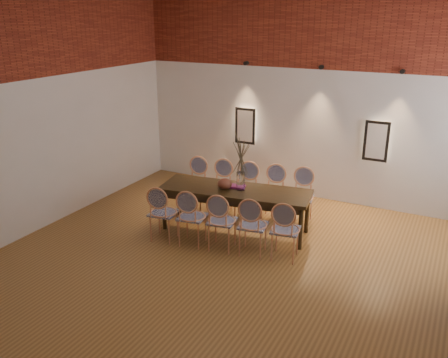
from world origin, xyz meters
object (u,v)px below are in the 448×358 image
at_px(chair_near_b, 192,217).
at_px(chair_far_a, 195,185).
at_px(chair_far_b, 220,188).
at_px(chair_far_c, 246,191).
at_px(dining_table, 235,210).
at_px(vase, 241,181).
at_px(chair_near_d, 253,225).
at_px(chair_near_c, 222,221).
at_px(chair_far_e, 301,197).
at_px(chair_near_a, 164,213).
at_px(chair_near_e, 285,230).
at_px(bowl, 225,184).
at_px(chair_far_d, 273,194).
at_px(book, 237,187).

xyz_separation_m(chair_near_b, chair_far_a, (-0.70, 1.26, 0.00)).
relative_size(chair_far_b, chair_far_c, 1.00).
bearing_deg(chair_far_b, dining_table, 126.11).
bearing_deg(chair_far_a, vase, 147.90).
xyz_separation_m(chair_near_b, chair_near_d, (0.98, 0.15, 0.00)).
relative_size(chair_near_c, chair_far_e, 1.00).
xyz_separation_m(chair_near_a, chair_near_e, (1.95, 0.31, 0.00)).
relative_size(chair_near_a, chair_near_e, 1.00).
bearing_deg(bowl, chair_near_b, -108.77).
height_order(chair_near_a, chair_far_b, same).
bearing_deg(dining_table, chair_near_a, -145.58).
bearing_deg(chair_near_e, chair_near_b, 180.00).
xyz_separation_m(chair_far_c, chair_far_e, (0.98, 0.15, 0.00)).
bearing_deg(chair_near_d, chair_far_a, 137.58).
bearing_deg(chair_far_a, chair_far_c, 180.00).
bearing_deg(vase, bowl, -160.04).
xyz_separation_m(chair_near_a, chair_far_d, (1.25, 1.57, 0.00)).
xyz_separation_m(chair_near_c, chair_far_a, (-1.19, 1.18, 0.00)).
relative_size(chair_near_d, chair_near_e, 1.00).
bearing_deg(chair_far_d, bowl, 47.82).
relative_size(dining_table, chair_far_a, 2.63).
relative_size(chair_near_d, chair_far_e, 1.00).
height_order(chair_near_d, chair_far_d, same).
bearing_deg(chair_far_a, chair_near_d, 137.58).
bearing_deg(chair_near_c, chair_near_b, 180.00).
height_order(dining_table, chair_near_d, chair_near_d).
bearing_deg(chair_near_d, vase, 120.73).
bearing_deg(chair_far_e, chair_far_b, 0.00).
bearing_deg(chair_far_d, chair_near_e, 110.04).
xyz_separation_m(chair_near_e, bowl, (-1.24, 0.44, 0.37)).
relative_size(dining_table, chair_far_e, 2.63).
height_order(chair_far_a, vase, vase).
bearing_deg(book, chair_far_a, 157.81).
bearing_deg(chair_far_d, chair_far_c, -0.00).
height_order(chair_near_b, chair_far_d, same).
bearing_deg(chair_far_d, chair_near_c, 69.96).
bearing_deg(chair_far_c, book, 90.42).
xyz_separation_m(chair_near_e, chair_far_a, (-2.16, 1.03, 0.00)).
xyz_separation_m(dining_table, chair_far_a, (-1.08, 0.52, 0.09)).
height_order(chair_near_c, bowl, chair_near_c).
distance_m(chair_near_b, chair_far_a, 1.44).
bearing_deg(chair_near_d, chair_near_a, 180.00).
bearing_deg(chair_far_a, dining_table, 145.58).
distance_m(chair_near_d, chair_far_c, 1.44).
bearing_deg(vase, chair_near_b, -121.93).
xyz_separation_m(dining_table, chair_near_b, (-0.38, -0.75, 0.09)).
bearing_deg(chair_near_a, dining_table, 34.42).
xyz_separation_m(bowl, book, (0.15, 0.15, -0.07)).
xyz_separation_m(chair_near_b, book, (0.38, 0.82, 0.30)).
height_order(chair_near_d, chair_far_e, same).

